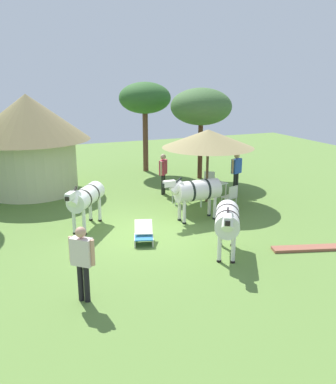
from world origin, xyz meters
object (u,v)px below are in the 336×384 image
at_px(patio_chair_east_end, 209,181).
at_px(standing_watcher, 82,257).
at_px(acacia_tree_left_background, 145,99).
at_px(guest_beside_umbrella, 236,169).
at_px(zebra_nearest_camera, 86,198).
at_px(zebra_toward_hut, 196,191).
at_px(patio_chair_near_hut, 176,191).
at_px(thatched_hut, 29,137).
at_px(patio_chair_west_end, 231,196).
at_px(striped_lounge_chair, 144,235).
at_px(acacia_tree_right_background, 201,107).
at_px(patio_dining_table, 207,185).
at_px(shade_umbrella, 208,139).
at_px(zebra_by_umbrella, 227,220).
at_px(guest_behind_table, 163,170).

xyz_separation_m(patio_chair_east_end, standing_watcher, (-6.54, -6.64, 0.52)).
relative_size(standing_watcher, acacia_tree_left_background, 0.39).
bearing_deg(guest_beside_umbrella, zebra_nearest_camera, 172.85).
relative_size(zebra_toward_hut, acacia_tree_left_background, 0.49).
relative_size(patio_chair_near_hut, zebra_nearest_camera, 0.45).
xyz_separation_m(thatched_hut, patio_chair_west_end, (6.52, -5.24, -1.81)).
relative_size(striped_lounge_chair, acacia_tree_right_background, 0.22).
relative_size(standing_watcher, zebra_nearest_camera, 0.86).
height_order(standing_watcher, zebra_nearest_camera, standing_watcher).
bearing_deg(standing_watcher, patio_dining_table, 85.69).
height_order(shade_umbrella, zebra_by_umbrella, shade_umbrella).
bearing_deg(shade_umbrella, patio_dining_table, 180.00).
height_order(patio_chair_west_end, acacia_tree_left_background, acacia_tree_left_background).
distance_m(patio_chair_near_hut, guest_behind_table, 1.58).
distance_m(patio_chair_east_end, zebra_by_umbrella, 6.20).
xyz_separation_m(shade_umbrella, patio_chair_west_end, (0.38, -1.18, -1.96)).
bearing_deg(striped_lounge_chair, zebra_toward_hut, -133.87).
distance_m(patio_dining_table, striped_lounge_chair, 4.71).
bearing_deg(patio_chair_west_end, thatched_hut, 123.26).
relative_size(striped_lounge_chair, acacia_tree_left_background, 0.21).
relative_size(guest_beside_umbrella, acacia_tree_left_background, 0.38).
height_order(zebra_by_umbrella, acacia_tree_left_background, acacia_tree_left_background).
bearing_deg(zebra_by_umbrella, striped_lounge_chair, -11.33).
xyz_separation_m(patio_chair_near_hut, zebra_toward_hut, (-0.09, -1.88, 0.51)).
bearing_deg(zebra_toward_hut, patio_chair_near_hut, -4.45).
bearing_deg(acacia_tree_left_background, zebra_by_umbrella, -97.28).
relative_size(patio_dining_table, patio_chair_east_end, 1.79).
relative_size(patio_chair_west_end, striped_lounge_chair, 0.95).
xyz_separation_m(patio_chair_east_end, striped_lounge_chair, (-4.27, -4.04, -0.27)).
relative_size(thatched_hut, patio_chair_east_end, 5.54).
distance_m(thatched_hut, acacia_tree_left_background, 6.18).
relative_size(patio_chair_west_end, guest_beside_umbrella, 0.53).
xyz_separation_m(patio_chair_west_end, zebra_nearest_camera, (-5.30, 0.07, 0.50)).
distance_m(guest_beside_umbrella, striped_lounge_chair, 6.50).
relative_size(guest_beside_umbrella, zebra_nearest_camera, 0.85).
distance_m(shade_umbrella, patio_chair_east_end, 2.32).
distance_m(shade_umbrella, patio_chair_near_hut, 2.32).
bearing_deg(patio_dining_table, acacia_tree_left_background, 94.00).
bearing_deg(patio_chair_east_end, standing_watcher, 77.28).
relative_size(guest_behind_table, zebra_nearest_camera, 0.84).
bearing_deg(patio_dining_table, shade_umbrella, 0.00).
distance_m(patio_chair_east_end, guest_behind_table, 1.98).
bearing_deg(zebra_toward_hut, guest_beside_umbrella, -53.22).
height_order(guest_beside_umbrella, striped_lounge_chair, guest_beside_umbrella).
bearing_deg(patio_dining_table, guest_behind_table, 125.93).
xyz_separation_m(patio_dining_table, striped_lounge_chair, (-3.62, -2.99, -0.41)).
xyz_separation_m(thatched_hut, zebra_nearest_camera, (1.22, -5.18, -1.31)).
distance_m(thatched_hut, shade_umbrella, 7.36).
height_order(thatched_hut, zebra_toward_hut, thatched_hut).
height_order(patio_dining_table, patio_chair_east_end, patio_chair_east_end).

